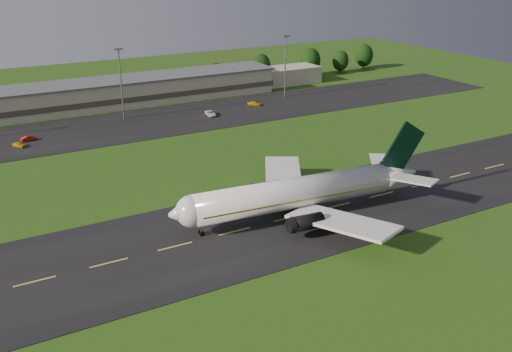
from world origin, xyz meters
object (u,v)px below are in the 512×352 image
light_mast_east (285,59)px  service_vehicle_a (19,145)px  airliner (297,193)px  terminal (112,94)px  service_vehicle_d (255,104)px  service_vehicle_c (211,113)px  light_mast_centre (120,75)px  service_vehicle_b (29,138)px

light_mast_east → service_vehicle_a: light_mast_east is taller
service_vehicle_a → light_mast_east: bearing=-25.1°
airliner → terminal: (-6.33, 96.26, -0.67)m
service_vehicle_d → light_mast_east: bearing=-31.6°
airliner → service_vehicle_a: 77.53m
service_vehicle_a → service_vehicle_d: service_vehicle_d is taller
service_vehicle_c → light_mast_centre: bearing=168.1°
service_vehicle_a → service_vehicle_d: (71.07, 7.38, 0.02)m
airliner → terminal: size_ratio=0.35×
light_mast_centre → service_vehicle_a: light_mast_centre is taller
light_mast_centre → service_vehicle_d: (40.47, -5.43, -12.00)m
light_mast_east → service_vehicle_b: light_mast_east is taller
light_mast_centre → light_mast_east: same height
terminal → light_mast_east: (53.60, -16.18, 8.75)m
light_mast_centre → service_vehicle_d: bearing=-7.6°
light_mast_centre → service_vehicle_c: (23.29, -9.47, -11.92)m
terminal → light_mast_centre: bearing=-95.0°
service_vehicle_c → airliner: bearing=-92.2°
service_vehicle_a → service_vehicle_c: service_vehicle_c is taller
terminal → service_vehicle_a: (-32.01, -28.99, -3.27)m
airliner → light_mast_east: size_ratio=2.52×
light_mast_east → service_vehicle_d: bearing=-159.5°
airliner → light_mast_east: light_mast_east is taller
light_mast_centre → light_mast_east: bearing=0.0°
service_vehicle_b → service_vehicle_d: service_vehicle_d is taller
service_vehicle_d → service_vehicle_b: bearing=130.7°
service_vehicle_b → service_vehicle_d: (68.18, 3.32, 0.01)m
service_vehicle_a → service_vehicle_d: 71.46m
airliner → service_vehicle_d: airliner is taller
light_mast_east → service_vehicle_c: (-31.71, -9.47, -11.92)m
light_mast_centre → service_vehicle_c: light_mast_centre is taller
airliner → service_vehicle_d: bearing=71.8°
light_mast_centre → service_vehicle_b: 31.44m
airliner → service_vehicle_c: bearing=83.1°
airliner → service_vehicle_c: airliner is taller
terminal → light_mast_east: bearing=-16.8°
service_vehicle_a → service_vehicle_c: 54.00m
light_mast_east → light_mast_centre: bearing=180.0°
service_vehicle_b → service_vehicle_c: service_vehicle_c is taller
light_mast_east → service_vehicle_c: bearing=-163.4°
airliner → service_vehicle_a: size_ratio=14.17×
service_vehicle_b → airliner: bearing=-164.2°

